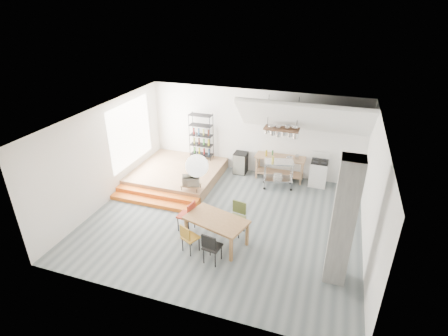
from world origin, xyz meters
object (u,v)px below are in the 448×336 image
(dining_table, at_px, (216,222))
(stove, at_px, (318,173))
(rolling_cart, at_px, (278,171))
(mini_fridge, at_px, (241,163))

(dining_table, bearing_deg, stove, 77.65)
(stove, distance_m, rolling_cart, 1.48)
(rolling_cart, bearing_deg, mini_fridge, 143.92)
(rolling_cart, xyz_separation_m, mini_fridge, (-1.57, 0.67, -0.23))
(mini_fridge, bearing_deg, rolling_cart, -23.01)
(stove, bearing_deg, dining_table, -118.51)
(dining_table, bearing_deg, mini_fridge, 113.65)
(rolling_cart, bearing_deg, stove, 12.00)
(stove, distance_m, dining_table, 4.90)
(rolling_cart, distance_m, mini_fridge, 1.73)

